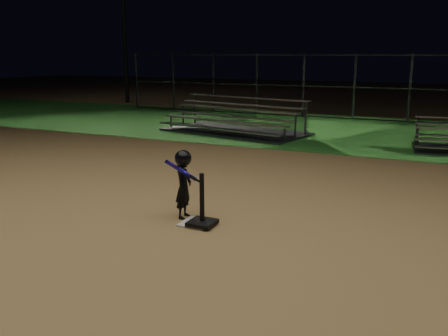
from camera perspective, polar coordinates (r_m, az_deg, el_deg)
ground at (r=7.33m, az=-3.28°, el=-6.59°), size 80.00×80.00×0.00m
grass_strip at (r=16.60m, az=13.09°, el=4.34°), size 60.00×8.00×0.01m
home_plate at (r=7.33m, az=-3.28°, el=-6.50°), size 0.45×0.45×0.02m
batting_tee at (r=7.18m, az=-2.59°, el=-5.61°), size 0.38×0.38×0.78m
child_batter at (r=7.46m, az=-4.80°, el=-1.67°), size 0.41×0.57×1.08m
bleacher_left at (r=15.66m, az=1.19°, el=5.00°), size 4.96×3.15×1.13m
backstop_fence at (r=19.40m, az=15.13°, el=9.18°), size 20.08×0.08×2.50m
light_pole_left at (r=26.09m, az=-11.90°, el=18.43°), size 0.90×0.53×8.30m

